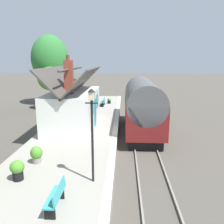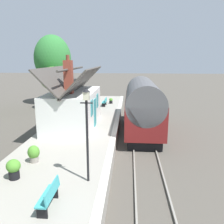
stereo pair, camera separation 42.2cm
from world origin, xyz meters
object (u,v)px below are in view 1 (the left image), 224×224
train (143,106)px  tree_distant (51,79)px  planter_bench_right (109,101)px  planter_edge_far (36,154)px  lamp_post_platform (92,119)px  bench_platform_end (56,196)px  station_building (74,107)px  planter_edge_near (17,169)px  bench_by_lamp (103,102)px  tree_behind_building (50,59)px

train → tree_distant: tree_distant is taller
planter_bench_right → planter_edge_far: planter_edge_far is taller
planter_edge_far → lamp_post_platform: lamp_post_platform is taller
planter_bench_right → bench_platform_end: bearing=178.3°
station_building → planter_edge_near: station_building is taller
tree_distant → train: bearing=-130.0°
bench_platform_end → station_building: bearing=8.8°
bench_platform_end → bench_by_lamp: same height
lamp_post_platform → station_building: bearing=17.5°
bench_by_lamp → planter_edge_near: (-15.83, 2.23, 0.01)m
planter_edge_far → lamp_post_platform: size_ratio=0.22×
station_building → bench_by_lamp: bearing=-11.6°
planter_edge_near → planter_edge_far: bearing=-6.5°
bench_by_lamp → planter_edge_far: (-14.17, 2.04, -0.02)m
bench_by_lamp → tree_distant: 6.83m
bench_platform_end → bench_by_lamp: size_ratio=1.00×
planter_bench_right → tree_behind_building: tree_behind_building is taller
planter_edge_near → tree_behind_building: 21.80m
train → tree_behind_building: bearing=43.4°
planter_edge_far → tree_behind_building: (19.08, 5.16, 4.56)m
train → planter_edge_far: size_ratio=9.58×
station_building → planter_edge_far: bearing=175.9°
bench_platform_end → lamp_post_platform: 3.11m
bench_by_lamp → train: bearing=-150.6°
station_building → lamp_post_platform: size_ratio=1.81×
bench_platform_end → planter_edge_far: (3.47, 2.02, -0.02)m
planter_bench_right → planter_edge_far: 15.83m
station_building → planter_edge_near: size_ratio=8.12×
train → bench_platform_end: train is taller
train → tree_distant: (8.35, 9.93, 1.42)m
station_building → tree_distant: size_ratio=1.42×
bench_by_lamp → planter_edge_near: bearing=172.0°
planter_edge_far → tree_behind_building: tree_behind_building is taller
bench_by_lamp → tree_distant: bearing=74.5°
lamp_post_platform → bench_platform_end: bearing=151.7°
lamp_post_platform → train: bearing=-16.7°
station_building → bench_by_lamp: size_ratio=5.07×
bench_by_lamp → lamp_post_platform: 15.96m
train → planter_bench_right: (8.08, 3.19, -1.03)m
train → bench_by_lamp: train is taller
planter_edge_far → lamp_post_platform: bearing=-117.7°
station_building → planter_bench_right: station_building is taller
train → station_building: size_ratio=1.17×
station_building → planter_bench_right: size_ratio=11.25×
station_building → tree_distant: bearing=26.3°
planter_bench_right → tree_distant: (0.27, 6.75, 2.45)m
tree_distant → planter_bench_right: bearing=-92.3°
train → planter_bench_right: train is taller
bench_by_lamp → planter_edge_near: size_ratio=1.60×
train → planter_bench_right: size_ratio=13.12×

